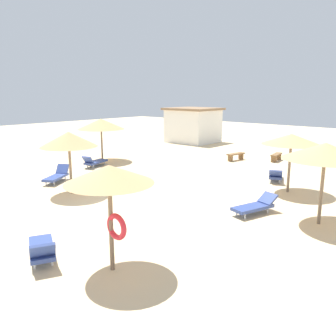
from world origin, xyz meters
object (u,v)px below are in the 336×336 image
parasol_1 (69,139)px  lounger_1 (57,176)px  parasol_3 (325,151)px  parasol_0 (291,139)px  lounger_0 (276,175)px  beach_cabana (193,125)px  lounger_2 (95,162)px  lounger_4 (42,249)px  bench_1 (276,156)px  parasol_4 (109,176)px  lounger_3 (255,206)px  parasol_2 (101,124)px  bench_2 (236,155)px

parasol_1 → lounger_1: (-2.38, 0.67, -2.17)m
parasol_3 → lounger_1: (-12.21, -3.01, -2.27)m
parasol_0 → lounger_0: bearing=130.0°
lounger_0 → beach_cabana: (-12.34, 8.81, 1.30)m
lounger_2 → beach_cabana: size_ratio=0.44×
lounger_0 → lounger_1: size_ratio=1.03×
lounger_0 → lounger_4: lounger_4 is taller
parasol_0 → bench_1: (-3.73, 6.83, -2.12)m
lounger_4 → parasol_4: bearing=26.8°
parasol_4 → beach_cabana: (-13.30, 20.56, -0.90)m
lounger_1 → lounger_3: (10.03, 2.45, -0.01)m
parasol_2 → parasol_3: size_ratio=1.08×
bench_2 → lounger_3: bearing=-55.2°
parasol_1 → parasol_3: bearing=20.5°
parasol_4 → bench_2: bearing=109.8°
parasol_4 → lounger_3: parasol_4 is taller
lounger_1 → parasol_2: bearing=118.9°
lounger_3 → beach_cabana: size_ratio=0.45×
parasol_3 → bench_1: 12.00m
parasol_1 → bench_2: (1.44, 12.04, -2.15)m
lounger_3 → parasol_4: bearing=-96.3°
parasol_4 → parasol_2: bearing=143.3°
parasol_3 → bench_2: (-8.39, 8.36, -2.25)m
bench_2 → parasol_3: bearing=-44.9°
lounger_0 → beach_cabana: size_ratio=0.44×
lounger_2 → parasol_3: bearing=-2.6°
lounger_1 → lounger_2: 4.01m
lounger_3 → lounger_4: size_ratio=1.03×
lounger_0 → bench_2: 5.77m
parasol_2 → bench_1: (8.82, 7.90, -2.16)m
beach_cabana → lounger_2: bearing=-80.0°
lounger_4 → beach_cabana: size_ratio=0.43×
parasol_0 → parasol_2: 12.59m
parasol_4 → bench_1: bearing=101.1°
parasol_1 → lounger_4: size_ratio=1.47×
parasol_0 → lounger_2: bearing=-167.4°
parasol_2 → lounger_1: 6.24m
parasol_0 → lounger_2: size_ratio=1.39×
parasol_0 → lounger_2: parasol_0 is taller
parasol_2 → parasol_4: parasol_2 is taller
parasol_1 → lounger_0: size_ratio=1.44×
parasol_4 → lounger_4: (-1.88, -0.95, -2.19)m
beach_cabana → parasol_1: bearing=-69.8°
bench_1 → bench_2: 2.73m
lounger_0 → parasol_2: bearing=-166.5°
lounger_2 → bench_1: 12.12m
lounger_0 → parasol_0: bearing=-50.0°
parasol_0 → parasol_1: size_ratio=0.96×
lounger_0 → bench_1: bearing=114.5°
lounger_4 → bench_1: lounger_4 is taller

